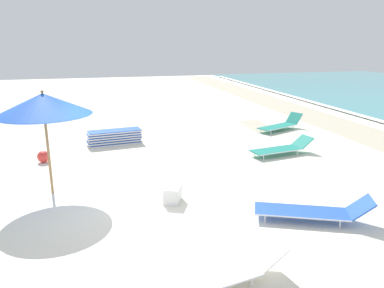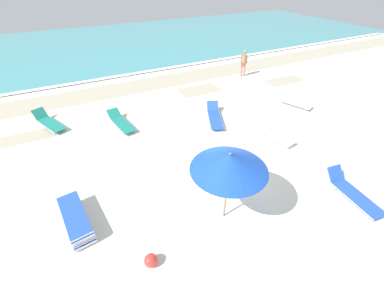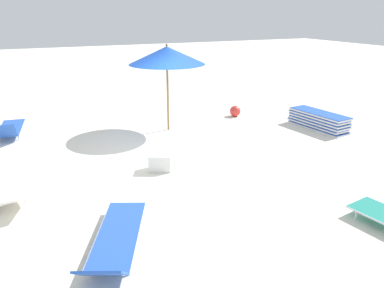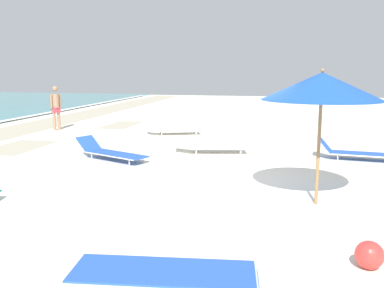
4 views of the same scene
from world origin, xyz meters
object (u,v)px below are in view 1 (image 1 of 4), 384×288
object	(u,v)px
sun_lounger_near_water_left	(281,125)
cooler_box	(173,194)
sun_lounger_beside_umbrella	(219,272)
lounger_stack	(114,137)
beach_ball	(43,157)
sun_lounger_mid_beach_solo	(282,148)
beach_umbrella	(43,104)
sun_lounger_near_water_right	(313,211)

from	to	relation	value
sun_lounger_near_water_left	cooler_box	world-z (taller)	sun_lounger_near_water_left
sun_lounger_beside_umbrella	lounger_stack	bearing A→B (deg)	176.10
sun_lounger_beside_umbrella	cooler_box	bearing A→B (deg)	170.24
lounger_stack	sun_lounger_beside_umbrella	size ratio (longest dim) A/B	0.89
lounger_stack	beach_ball	world-z (taller)	lounger_stack
sun_lounger_near_water_left	sun_lounger_mid_beach_solo	xyz separation A→B (m)	(3.06, -1.56, -0.01)
beach_umbrella	lounger_stack	world-z (taller)	beach_umbrella
sun_lounger_beside_umbrella	sun_lounger_near_water_right	distance (m)	2.89
lounger_stack	sun_lounger_mid_beach_solo	distance (m)	5.72
sun_lounger_near_water_left	lounger_stack	bearing A→B (deg)	-109.88
sun_lounger_near_water_right	sun_lounger_mid_beach_solo	size ratio (longest dim) A/B	1.07
sun_lounger_near_water_right	beach_ball	size ratio (longest dim) A/B	6.54
sun_lounger_beside_umbrella	sun_lounger_near_water_left	world-z (taller)	sun_lounger_near_water_left
sun_lounger_near_water_right	sun_lounger_mid_beach_solo	bearing A→B (deg)	-176.25
sun_lounger_near_water_right	cooler_box	bearing A→B (deg)	-98.08
beach_umbrella	sun_lounger_beside_umbrella	distance (m)	5.44
lounger_stack	sun_lounger_near_water_left	world-z (taller)	sun_lounger_near_water_left
sun_lounger_mid_beach_solo	beach_ball	size ratio (longest dim) A/B	6.11
sun_lounger_near_water_right	cooler_box	xyz separation A→B (m)	(-1.59, -2.54, -0.02)
sun_lounger_beside_umbrella	sun_lounger_near_water_left	bearing A→B (deg)	136.60
beach_umbrella	beach_ball	xyz separation A→B (m)	(-2.53, -0.48, -1.96)
cooler_box	sun_lounger_near_water_left	bearing A→B (deg)	-19.32
beach_umbrella	sun_lounger_near_water_left	distance (m)	9.68
sun_lounger_near_water_left	sun_lounger_near_water_right	bearing A→B (deg)	-46.85
lounger_stack	sun_lounger_beside_umbrella	bearing A→B (deg)	-0.02
sun_lounger_mid_beach_solo	beach_ball	xyz separation A→B (m)	(-1.07, -7.25, -0.03)
sun_lounger_beside_umbrella	sun_lounger_near_water_right	xyz separation A→B (m)	(-1.48, 2.48, 0.01)
sun_lounger_mid_beach_solo	sun_lounger_near_water_right	bearing A→B (deg)	-29.57
sun_lounger_beside_umbrella	sun_lounger_mid_beach_solo	distance (m)	7.04
sun_lounger_near_water_left	beach_ball	size ratio (longest dim) A/B	6.21
beach_umbrella	sun_lounger_beside_umbrella	bearing A→B (deg)	32.44
sun_lounger_beside_umbrella	sun_lounger_near_water_left	distance (m)	10.45
beach_umbrella	sun_lounger_near_water_left	xyz separation A→B (m)	(-4.53, 8.34, -1.92)
beach_umbrella	beach_ball	world-z (taller)	beach_umbrella
lounger_stack	sun_lounger_near_water_left	size ratio (longest dim) A/B	0.89
lounger_stack	beach_ball	xyz separation A→B (m)	(1.55, -2.17, -0.07)
sun_lounger_near_water_right	cooler_box	size ratio (longest dim) A/B	3.83
lounger_stack	sun_lounger_beside_umbrella	xyz separation A→B (m)	(8.37, 1.03, -0.04)
sun_lounger_near_water_left	beach_ball	distance (m)	9.04
sun_lounger_mid_beach_solo	cooler_box	xyz separation A→B (m)	(2.68, -4.11, -0.02)
sun_lounger_beside_umbrella	cooler_box	distance (m)	3.07
sun_lounger_mid_beach_solo	lounger_stack	bearing A→B (deg)	-126.68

